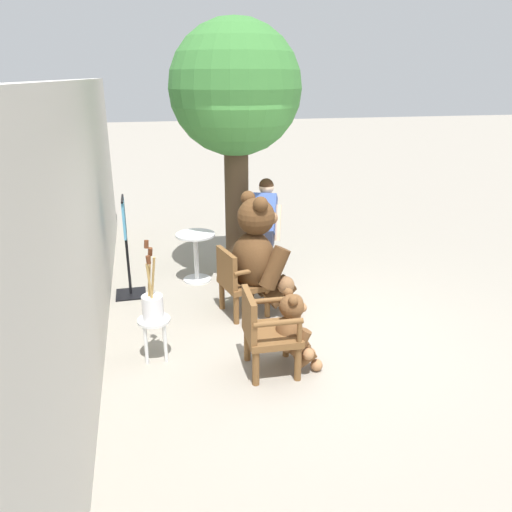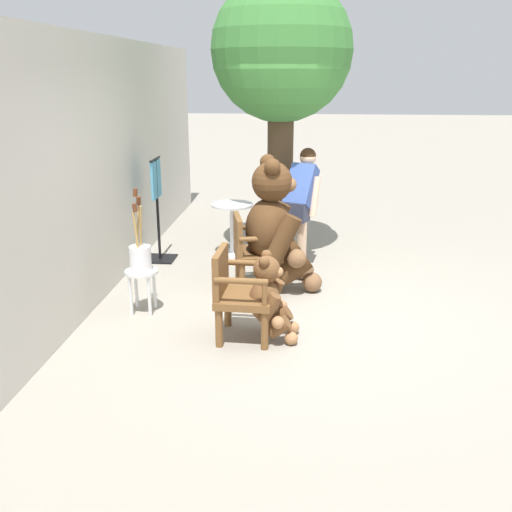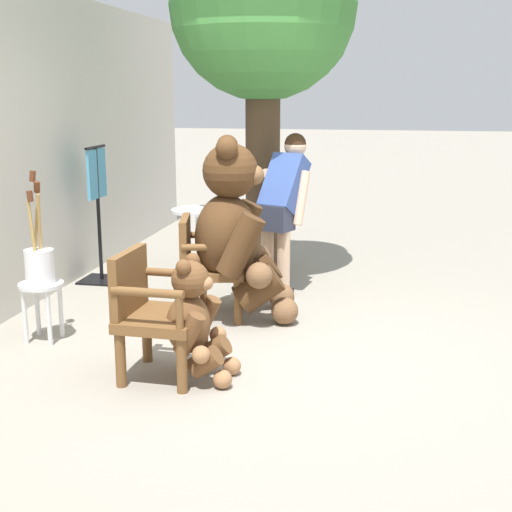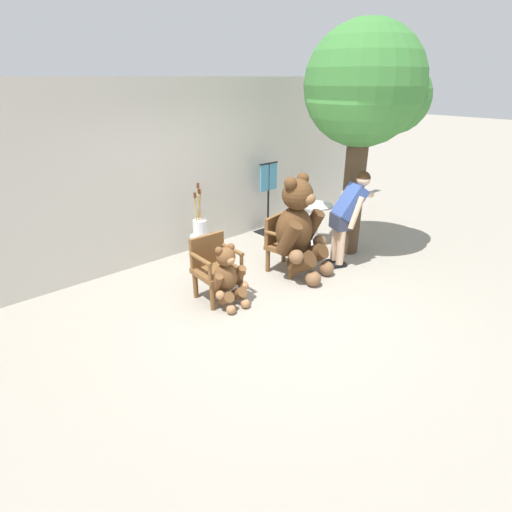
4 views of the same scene
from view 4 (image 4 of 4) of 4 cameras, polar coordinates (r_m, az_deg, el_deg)
ground_plane at (r=5.54m, az=4.26°, el=-6.12°), size 60.00×60.00×0.00m
back_wall at (r=6.82m, az=-10.18°, el=12.06°), size 10.00×0.16×2.80m
wooden_chair_left at (r=5.41m, az=-5.92°, el=-1.43°), size 0.58×0.54×0.86m
wooden_chair_right at (r=6.20m, az=4.06°, el=2.08°), size 0.66×0.63×0.86m
teddy_bear_large at (r=5.95m, az=6.14°, el=4.01°), size 0.95×0.95×1.53m
teddy_bear_small at (r=5.22m, az=-4.08°, el=-2.95°), size 0.51×0.48×0.85m
person_visitor at (r=6.36m, az=13.04°, el=6.27°), size 0.88×0.49×1.50m
white_stool at (r=6.53m, az=-7.88°, el=2.05°), size 0.34×0.34×0.46m
brush_bucket at (r=6.43m, az=-8.03°, el=4.32°), size 0.22×0.22×0.86m
round_side_table at (r=7.30m, az=8.61°, el=5.21°), size 0.56×0.56×0.72m
patio_tree at (r=6.68m, az=15.83°, el=21.69°), size 1.88×1.79×3.58m
clothing_display_stand at (r=7.63m, az=1.77°, el=8.45°), size 0.44×0.40×1.36m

